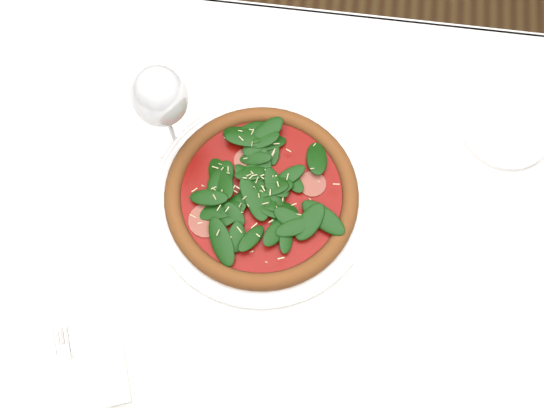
# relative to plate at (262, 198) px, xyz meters

# --- Properties ---
(ground) EXTENTS (6.00, 6.00, 0.00)m
(ground) POSITION_rel_plate_xyz_m (0.01, -0.02, -0.76)
(ground) COLOR brown
(ground) RESTS_ON ground
(dining_table) EXTENTS (1.21, 0.81, 0.75)m
(dining_table) POSITION_rel_plate_xyz_m (0.01, -0.02, -0.11)
(dining_table) COLOR white
(dining_table) RESTS_ON ground
(plate) EXTENTS (0.36, 0.36, 0.02)m
(plate) POSITION_rel_plate_xyz_m (0.00, 0.00, 0.00)
(plate) COLOR silver
(plate) RESTS_ON dining_table
(pizza) EXTENTS (0.41, 0.41, 0.04)m
(pizza) POSITION_rel_plate_xyz_m (0.00, 0.00, 0.02)
(pizza) COLOR #985124
(pizza) RESTS_ON plate
(wine_glass) EXTENTS (0.08, 0.08, 0.20)m
(wine_glass) POSITION_rel_plate_xyz_m (-0.16, 0.09, 0.14)
(wine_glass) COLOR silver
(wine_glass) RESTS_ON dining_table
(napkin) EXTENTS (0.18, 0.13, 0.01)m
(napkin) POSITION_rel_plate_xyz_m (-0.23, -0.33, -0.00)
(napkin) COLOR white
(napkin) RESTS_ON dining_table
(fork) EXTENTS (0.08, 0.15, 0.00)m
(fork) POSITION_rel_plate_xyz_m (-0.24, -0.30, 0.01)
(fork) COLOR silver
(fork) RESTS_ON napkin
(saucer_far) EXTENTS (0.15, 0.15, 0.01)m
(saucer_far) POSITION_rel_plate_xyz_m (0.39, 0.18, -0.00)
(saucer_far) COLOR silver
(saucer_far) RESTS_ON dining_table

